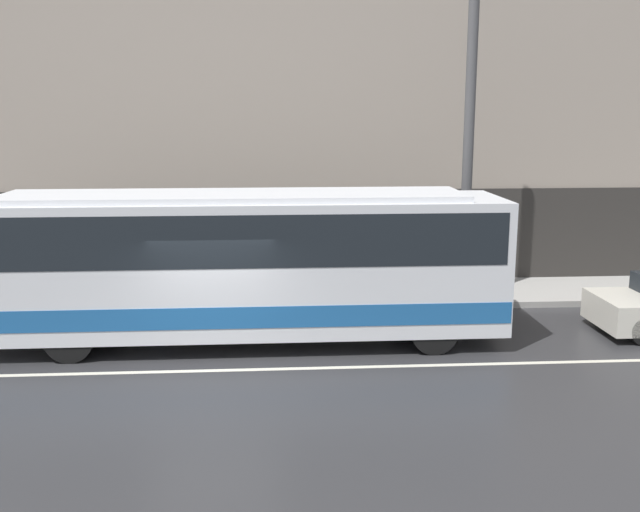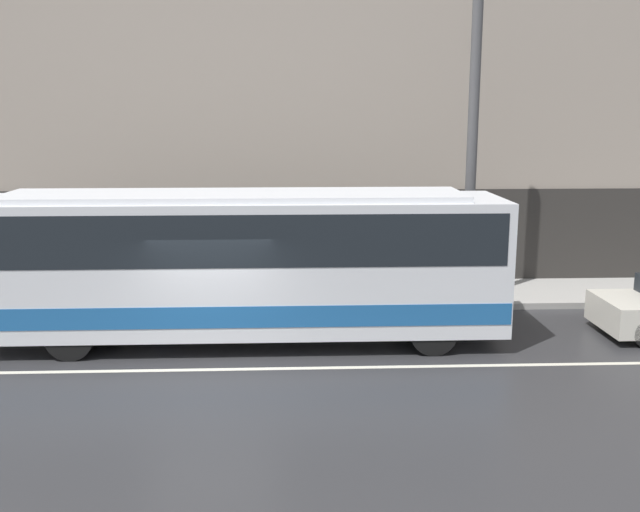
{
  "view_description": "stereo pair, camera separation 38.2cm",
  "coord_description": "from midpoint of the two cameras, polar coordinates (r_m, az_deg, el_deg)",
  "views": [
    {
      "loc": [
        1.22,
        -13.31,
        4.99
      ],
      "look_at": [
        2.25,
        1.79,
        1.9
      ],
      "focal_mm": 40.0,
      "sensor_mm": 36.0,
      "label": 1
    },
    {
      "loc": [
        1.6,
        -13.33,
        4.99
      ],
      "look_at": [
        2.25,
        1.79,
        1.9
      ],
      "focal_mm": 40.0,
      "sensor_mm": 36.0,
      "label": 2
    }
  ],
  "objects": [
    {
      "name": "ground_plane",
      "position": [
        14.29,
        -9.43,
        -9.05
      ],
      "size": [
        60.0,
        60.0,
        0.0
      ],
      "primitive_type": "plane",
      "color": "#2D2D30"
    },
    {
      "name": "pedestrian_waiting",
      "position": [
        19.84,
        -13.48,
        -0.63
      ],
      "size": [
        0.36,
        0.36,
        1.62
      ],
      "color": "navy",
      "rests_on": "sidewalk"
    },
    {
      "name": "sidewalk",
      "position": [
        19.38,
        -7.96,
        -3.24
      ],
      "size": [
        60.0,
        2.74,
        0.16
      ],
      "color": "#A09E99",
      "rests_on": "ground_plane"
    },
    {
      "name": "building_facade",
      "position": [
        20.27,
        -8.11,
        13.52
      ],
      "size": [
        60.0,
        0.35,
        11.87
      ],
      "color": "gray",
      "rests_on": "ground_plane"
    },
    {
      "name": "utility_pole_near",
      "position": [
        18.5,
        11.19,
        8.54
      ],
      "size": [
        0.27,
        0.27,
        7.86
      ],
      "color": "#4C4C4F",
      "rests_on": "sidewalk"
    },
    {
      "name": "transit_bus",
      "position": [
        15.46,
        -7.42,
        -0.26
      ],
      "size": [
        11.46,
        2.49,
        3.29
      ],
      "color": "silver",
      "rests_on": "ground_plane"
    },
    {
      "name": "lane_stripe",
      "position": [
        14.29,
        -9.43,
        -9.03
      ],
      "size": [
        54.0,
        0.14,
        0.01
      ],
      "color": "beige",
      "rests_on": "ground_plane"
    }
  ]
}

